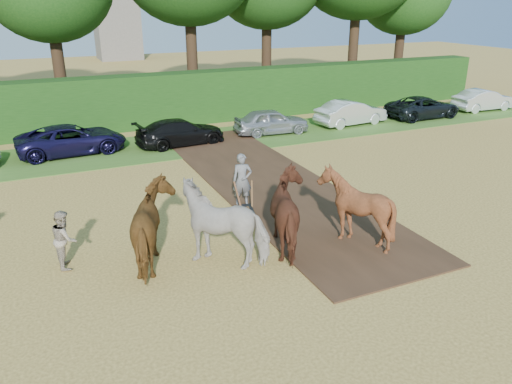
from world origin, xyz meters
TOP-DOWN VIEW (x-y plane):
  - ground at (0.00, 0.00)m, footprint 120.00×120.00m
  - earth_strip at (1.50, 7.00)m, footprint 4.50×17.00m
  - grass_verge at (0.00, 14.00)m, footprint 50.00×5.00m
  - hedgerow at (0.00, 18.50)m, footprint 46.00×1.60m
  - spectator_near at (-6.52, 3.20)m, footprint 0.67×0.84m
  - plough_team at (-1.26, 1.77)m, footprint 7.95×5.66m
  - parked_cars at (3.09, 14.05)m, footprint 40.88×3.32m

SIDE VIEW (x-z plane):
  - ground at x=0.00m, z-range 0.00..0.00m
  - grass_verge at x=0.00m, z-range 0.00..0.03m
  - earth_strip at x=1.50m, z-range 0.00..0.05m
  - parked_cars at x=3.09m, z-range -0.04..1.42m
  - spectator_near at x=-6.52m, z-range 0.00..1.67m
  - plough_team at x=-1.26m, z-range -0.01..2.29m
  - hedgerow at x=0.00m, z-range 0.00..3.00m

